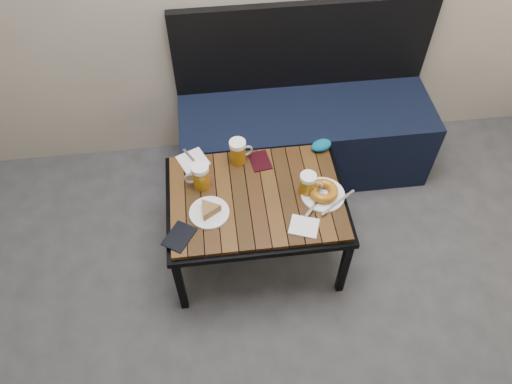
{
  "coord_description": "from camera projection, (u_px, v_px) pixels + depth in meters",
  "views": [
    {
      "loc": [
        -0.37,
        -0.25,
        2.3
      ],
      "look_at": [
        -0.2,
        1.17,
        0.5
      ],
      "focal_mm": 35.0,
      "sensor_mm": 36.0,
      "label": 1
    }
  ],
  "objects": [
    {
      "name": "beer_mug_left",
      "position": [
        200.0,
        176.0,
        2.31
      ],
      "size": [
        0.12,
        0.08,
        0.13
      ],
      "rotation": [
        0.0,
        0.0,
        3.12
      ],
      "color": "#935D0B",
      "rests_on": "cafe_table"
    },
    {
      "name": "beer_mug_right",
      "position": [
        308.0,
        184.0,
        2.28
      ],
      "size": [
        0.11,
        0.09,
        0.12
      ],
      "rotation": [
        0.0,
        0.0,
        -0.21
      ],
      "color": "#935D0B",
      "rests_on": "cafe_table"
    },
    {
      "name": "room_shell",
      "position": [
        406.0,
        43.0,
        0.92
      ],
      "size": [
        4.0,
        4.0,
        4.0
      ],
      "color": "gray",
      "rests_on": "ground"
    },
    {
      "name": "napkin_left",
      "position": [
        193.0,
        161.0,
        2.45
      ],
      "size": [
        0.17,
        0.17,
        0.01
      ],
      "rotation": [
        0.0,
        0.0,
        0.42
      ],
      "color": "white",
      "rests_on": "cafe_table"
    },
    {
      "name": "passport_burgundy",
      "position": [
        260.0,
        161.0,
        2.45
      ],
      "size": [
        0.11,
        0.14,
        0.01
      ],
      "primitive_type": "cube",
      "rotation": [
        0.0,
        0.0,
        0.15
      ],
      "color": "black",
      "rests_on": "cafe_table"
    },
    {
      "name": "knit_pouch",
      "position": [
        321.0,
        145.0,
        2.49
      ],
      "size": [
        0.13,
        0.1,
        0.05
      ],
      "primitive_type": "ellipsoid",
      "rotation": [
        0.0,
        0.0,
        0.35
      ],
      "color": "#054E88",
      "rests_on": "cafe_table"
    },
    {
      "name": "cafe_table",
      "position": [
        256.0,
        201.0,
        2.35
      ],
      "size": [
        0.84,
        0.62,
        0.47
      ],
      "color": "black",
      "rests_on": "ground"
    },
    {
      "name": "beer_mug_centre",
      "position": [
        238.0,
        151.0,
        2.41
      ],
      "size": [
        0.12,
        0.09,
        0.13
      ],
      "rotation": [
        0.0,
        0.0,
        0.24
      ],
      "color": "#935D0B",
      "rests_on": "cafe_table"
    },
    {
      "name": "napkin_right",
      "position": [
        304.0,
        226.0,
        2.21
      ],
      "size": [
        0.15,
        0.14,
        0.01
      ],
      "rotation": [
        0.0,
        0.0,
        -0.35
      ],
      "color": "white",
      "rests_on": "cafe_table"
    },
    {
      "name": "plate_bagel",
      "position": [
        323.0,
        193.0,
        2.3
      ],
      "size": [
        0.26,
        0.23,
        0.06
      ],
      "color": "white",
      "rests_on": "cafe_table"
    },
    {
      "name": "bench",
      "position": [
        304.0,
        130.0,
        2.87
      ],
      "size": [
        1.4,
        0.5,
        0.95
      ],
      "color": "black",
      "rests_on": "ground"
    },
    {
      "name": "plate_pie",
      "position": [
        209.0,
        211.0,
        2.24
      ],
      "size": [
        0.18,
        0.18,
        0.05
      ],
      "color": "white",
      "rests_on": "cafe_table"
    },
    {
      "name": "passport_navy",
      "position": [
        179.0,
        237.0,
        2.17
      ],
      "size": [
        0.16,
        0.17,
        0.01
      ],
      "primitive_type": "cube",
      "rotation": [
        0.0,
        0.0,
        -0.58
      ],
      "color": "black",
      "rests_on": "cafe_table"
    }
  ]
}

